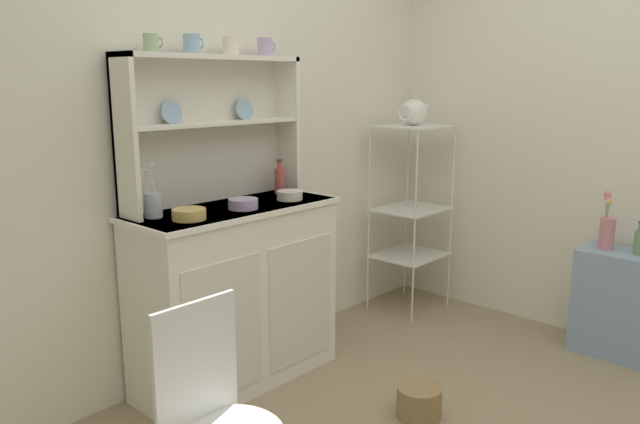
{
  "coord_description": "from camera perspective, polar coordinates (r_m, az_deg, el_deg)",
  "views": [
    {
      "loc": [
        -2.05,
        -0.92,
        1.51
      ],
      "look_at": [
        0.15,
        1.12,
        0.86
      ],
      "focal_mm": 34.56,
      "sensor_mm": 36.0,
      "label": 1
    }
  ],
  "objects": [
    {
      "name": "wall_back",
      "position": [
        3.28,
        -8.4,
        7.48
      ],
      "size": [
        3.84,
        0.05,
        2.5
      ],
      "primitive_type": "cube",
      "color": "silver",
      "rests_on": "ground"
    },
    {
      "name": "hutch_cabinet",
      "position": [
        3.13,
        -7.78,
        -7.48
      ],
      "size": [
        1.06,
        0.45,
        0.91
      ],
      "color": "white",
      "rests_on": "ground"
    },
    {
      "name": "hutch_shelf_unit",
      "position": [
        3.08,
        -10.21,
        8.53
      ],
      "size": [
        0.99,
        0.18,
        0.72
      ],
      "color": "silver",
      "rests_on": "hutch_cabinet"
    },
    {
      "name": "bakers_rack",
      "position": [
        4.07,
        8.43,
        1.45
      ],
      "size": [
        0.45,
        0.38,
        1.22
      ],
      "color": "silver",
      "rests_on": "ground"
    },
    {
      "name": "side_shelf_blue",
      "position": [
        3.82,
        26.23,
        -7.69
      ],
      "size": [
        0.28,
        0.48,
        0.59
      ],
      "primitive_type": "cube",
      "color": "#849EBC",
      "rests_on": "ground"
    },
    {
      "name": "wire_chair",
      "position": [
        2.01,
        -9.86,
        -17.64
      ],
      "size": [
        0.36,
        0.36,
        0.85
      ],
      "rotation": [
        0.0,
        0.0,
        0.28
      ],
      "color": "white",
      "rests_on": "ground"
    },
    {
      "name": "floor_basket",
      "position": [
        2.97,
        9.16,
        -16.95
      ],
      "size": [
        0.2,
        0.2,
        0.15
      ],
      "primitive_type": "cylinder",
      "color": "#93754C",
      "rests_on": "ground"
    },
    {
      "name": "cup_sage_0",
      "position": [
        2.86,
        -15.35,
        14.86
      ],
      "size": [
        0.08,
        0.07,
        0.08
      ],
      "color": "#9EB78E",
      "rests_on": "hutch_shelf_unit"
    },
    {
      "name": "cup_sky_1",
      "position": [
        2.98,
        -11.77,
        14.99
      ],
      "size": [
        0.09,
        0.08,
        0.09
      ],
      "color": "#8EB2D1",
      "rests_on": "hutch_shelf_unit"
    },
    {
      "name": "cup_cream_2",
      "position": [
        3.12,
        -8.25,
        14.99
      ],
      "size": [
        0.09,
        0.08,
        0.09
      ],
      "color": "silver",
      "rests_on": "hutch_shelf_unit"
    },
    {
      "name": "cup_lilac_3",
      "position": [
        3.26,
        -5.1,
        14.97
      ],
      "size": [
        0.09,
        0.08,
        0.09
      ],
      "color": "#B79ECC",
      "rests_on": "hutch_shelf_unit"
    },
    {
      "name": "bowl_mixing_large",
      "position": [
        2.76,
        -12.03,
        -0.2
      ],
      "size": [
        0.15,
        0.15,
        0.05
      ],
      "primitive_type": "cylinder",
      "color": "#DBB760",
      "rests_on": "hutch_cabinet"
    },
    {
      "name": "bowl_floral_medium",
      "position": [
        2.95,
        -7.13,
        0.76
      ],
      "size": [
        0.14,
        0.14,
        0.05
      ],
      "primitive_type": "cylinder",
      "color": "#B79ECC",
      "rests_on": "hutch_cabinet"
    },
    {
      "name": "bowl_cream_small",
      "position": [
        3.15,
        -2.83,
        1.56
      ],
      "size": [
        0.13,
        0.13,
        0.05
      ],
      "primitive_type": "cylinder",
      "color": "silver",
      "rests_on": "hutch_cabinet"
    },
    {
      "name": "jam_bottle",
      "position": [
        3.31,
        -3.75,
        2.99
      ],
      "size": [
        0.06,
        0.06,
        0.19
      ],
      "color": "#B74C47",
      "rests_on": "hutch_cabinet"
    },
    {
      "name": "utensil_jar",
      "position": [
        2.83,
        -15.21,
        0.69
      ],
      "size": [
        0.08,
        0.08,
        0.25
      ],
      "color": "#B2B7C6",
      "rests_on": "hutch_cabinet"
    },
    {
      "name": "porcelain_teapot",
      "position": [
        4.0,
        8.66,
        9.12
      ],
      "size": [
        0.26,
        0.17,
        0.19
      ],
      "color": "white",
      "rests_on": "bakers_rack"
    },
    {
      "name": "flower_vase",
      "position": [
        3.74,
        25.04,
        -1.46
      ],
      "size": [
        0.08,
        0.08,
        0.33
      ],
      "color": "#D17A84",
      "rests_on": "side_shelf_blue"
    },
    {
      "name": "oil_bottle",
      "position": [
        3.71,
        27.48,
        -2.42
      ],
      "size": [
        0.06,
        0.06,
        0.18
      ],
      "color": "#6B8C60",
      "rests_on": "side_shelf_blue"
    }
  ]
}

